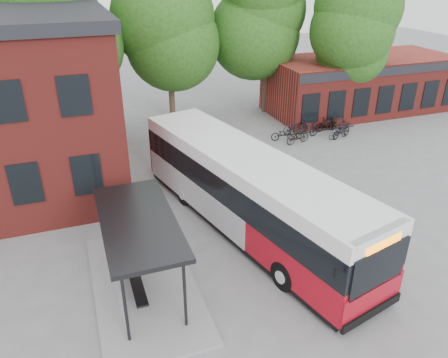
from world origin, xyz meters
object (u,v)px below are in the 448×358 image
object	(u,v)px
bicycle_5	(327,124)
bicycle_6	(341,131)
bicycle_7	(337,123)
bicycle_3	(307,130)
bicycle_0	(283,134)
city_bus	(248,193)
bicycle_2	(296,126)
bicycle_4	(339,132)
bus_shelter	(141,254)
bicycle_1	(298,136)

from	to	relation	value
bicycle_5	bicycle_6	xyz separation A→B (m)	(0.29, -1.35, -0.04)
bicycle_5	bicycle_7	distance (m)	0.81
bicycle_3	bicycle_7	bearing A→B (deg)	-83.89
bicycle_0	bicycle_5	bearing A→B (deg)	-73.31
city_bus	bicycle_0	distance (m)	10.77
bicycle_5	bicycle_6	bearing A→B (deg)	-167.14
bicycle_5	bicycle_6	distance (m)	1.38
bicycle_2	bicycle_5	distance (m)	2.18
bicycle_4	bicycle_7	size ratio (longest dim) A/B	0.97
city_bus	bicycle_5	xyz separation A→B (m)	(9.66, 9.22, -1.21)
bicycle_4	bicycle_5	world-z (taller)	bicycle_5
bicycle_2	bicycle_6	world-z (taller)	bicycle_2
bus_shelter	bicycle_7	bearing A→B (deg)	36.80
city_bus	bicycle_7	world-z (taller)	city_bus
bicycle_6	bicycle_2	bearing A→B (deg)	33.87
bicycle_0	bicycle_6	bearing A→B (deg)	-94.06
bicycle_4	bicycle_7	xyz separation A→B (m)	(0.77, 1.42, 0.08)
bus_shelter	bicycle_5	world-z (taller)	bus_shelter
bicycle_1	bicycle_3	world-z (taller)	bicycle_1
bicycle_0	bicycle_5	size ratio (longest dim) A/B	0.99
bicycle_2	bicycle_7	distance (m)	2.98
bicycle_0	bicycle_3	bearing A→B (deg)	-85.64
bicycle_0	bicycle_7	world-z (taller)	bicycle_7
bicycle_0	bicycle_6	world-z (taller)	bicycle_6
bicycle_4	bicycle_5	distance (m)	1.45
bicycle_1	bicycle_2	size ratio (longest dim) A/B	0.92
bicycle_1	bicycle_5	distance (m)	3.22
bicycle_4	bus_shelter	bearing A→B (deg)	114.69
bicycle_1	bicycle_5	world-z (taller)	bicycle_1
bicycle_1	bicycle_7	size ratio (longest dim) A/B	1.02
bicycle_3	bicycle_6	bearing A→B (deg)	-115.49
bicycle_3	bicycle_2	bearing A→B (deg)	12.38
bicycle_1	bicycle_6	distance (m)	3.21
bicycle_0	bicycle_1	bearing A→B (deg)	-137.45
city_bus	bicycle_5	world-z (taller)	city_bus
bicycle_5	bicycle_0	bearing A→B (deg)	98.77
bus_shelter	bicycle_4	world-z (taller)	bus_shelter
bicycle_0	bicycle_2	world-z (taller)	bicycle_2
bicycle_2	bicycle_4	world-z (taller)	bicycle_2
bicycle_1	bicycle_4	world-z (taller)	bicycle_1
bicycle_0	bicycle_5	xyz separation A→B (m)	(3.49, 0.49, 0.07)
bicycle_2	bicycle_5	size ratio (longest dim) A/B	1.15
city_bus	bicycle_3	world-z (taller)	city_bus
bicycle_3	bicycle_1	bearing A→B (deg)	117.42
bicycle_3	bicycle_7	distance (m)	2.70
bus_shelter	city_bus	distance (m)	5.47
city_bus	bicycle_5	bearing A→B (deg)	29.97
city_bus	bicycle_6	size ratio (longest dim) A/B	7.65
bus_shelter	bicycle_7	distance (m)	19.27
city_bus	bicycle_5	distance (m)	13.41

